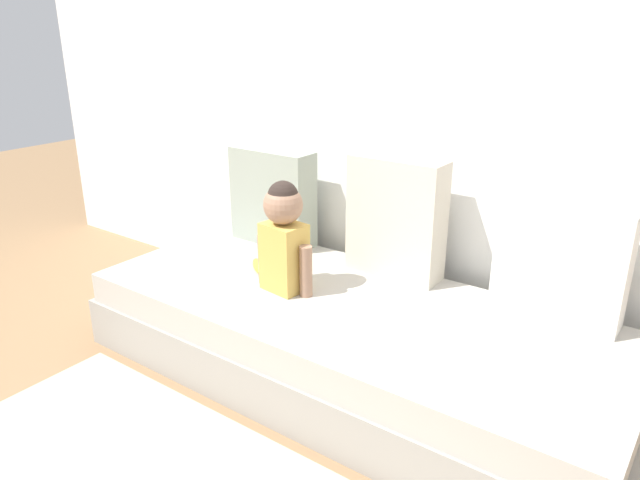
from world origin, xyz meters
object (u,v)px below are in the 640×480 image
at_px(throw_pillow_right, 561,261).
at_px(toddler, 284,234).
at_px(banana, 258,266).
at_px(throw_pillow_left, 273,197).
at_px(throw_pillow_center, 396,218).
at_px(couch, 349,341).

bearing_deg(throw_pillow_right, toddler, -157.48).
height_order(throw_pillow_right, banana, throw_pillow_right).
bearing_deg(throw_pillow_right, banana, -165.08).
bearing_deg(throw_pillow_left, throw_pillow_center, 0.00).
bearing_deg(toddler, couch, 9.87).
bearing_deg(throw_pillow_left, banana, -61.44).
bearing_deg(throw_pillow_right, throw_pillow_center, 180.00).
relative_size(throw_pillow_right, banana, 2.90).
height_order(throw_pillow_center, throw_pillow_right, throw_pillow_center).
bearing_deg(throw_pillow_left, throw_pillow_right, 0.00).
xyz_separation_m(throw_pillow_left, toddler, (0.43, -0.43, 0.01)).
distance_m(couch, banana, 0.59).
height_order(throw_pillow_left, throw_pillow_right, throw_pillow_left).
height_order(couch, banana, banana).
distance_m(couch, throw_pillow_right, 0.93).
relative_size(toddler, banana, 2.92).
distance_m(couch, throw_pillow_center, 0.60).
relative_size(couch, throw_pillow_right, 4.82).
height_order(throw_pillow_left, throw_pillow_center, throw_pillow_center).
height_order(couch, toddler, toddler).
height_order(toddler, banana, toddler).
distance_m(throw_pillow_right, toddler, 1.13).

